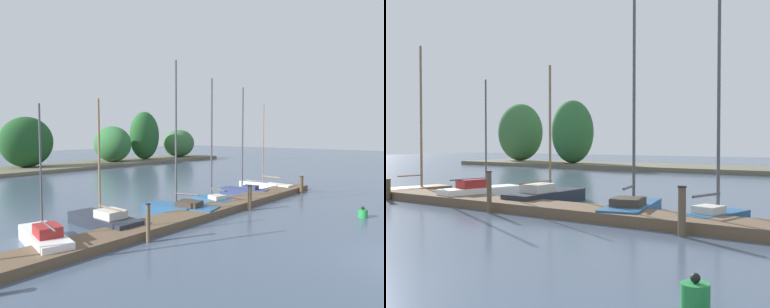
# 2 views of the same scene
# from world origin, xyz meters

# --- Properties ---
(dock_pier) EXTENTS (24.65, 1.80, 0.35)m
(dock_pier) POSITION_xyz_m (0.00, 10.00, 0.17)
(dock_pier) COLOR brown
(dock_pier) RESTS_ON ground
(sailboat_0) EXTENTS (1.76, 3.43, 7.45)m
(sailboat_0) POSITION_xyz_m (-11.72, 11.46, 0.39)
(sailboat_0) COLOR brown
(sailboat_0) RESTS_ON ground
(sailboat_1) EXTENTS (1.85, 4.10, 5.41)m
(sailboat_1) POSITION_xyz_m (-7.12, 11.34, 0.38)
(sailboat_1) COLOR white
(sailboat_1) RESTS_ON ground
(sailboat_2) EXTENTS (1.34, 4.34, 5.86)m
(sailboat_2) POSITION_xyz_m (-4.00, 12.07, 0.36)
(sailboat_2) COLOR #232833
(sailboat_2) RESTS_ON ground
(sailboat_3) EXTENTS (2.30, 4.45, 8.17)m
(sailboat_3) POSITION_xyz_m (0.42, 11.38, 0.37)
(sailboat_3) COLOR #285684
(sailboat_3) RESTS_ON ground
(sailboat_4) EXTENTS (1.64, 2.99, 7.56)m
(sailboat_4) POSITION_xyz_m (3.42, 11.39, 0.46)
(sailboat_4) COLOR #285684
(sailboat_4) RESTS_ON ground
(mooring_piling_0) EXTENTS (0.28, 0.28, 0.95)m
(mooring_piling_0) POSITION_xyz_m (-10.65, 8.95, 0.48)
(mooring_piling_0) COLOR #4C3D28
(mooring_piling_0) RESTS_ON ground
(mooring_piling_1) EXTENTS (0.20, 0.20, 1.54)m
(mooring_piling_1) POSITION_xyz_m (-4.15, 8.82, 0.78)
(mooring_piling_1) COLOR brown
(mooring_piling_1) RESTS_ON ground
(mooring_piling_2) EXTENTS (0.25, 0.25, 1.39)m
(mooring_piling_2) POSITION_xyz_m (3.34, 8.75, 0.70)
(mooring_piling_2) COLOR brown
(mooring_piling_2) RESTS_ON ground
(channel_buoy_0) EXTENTS (0.46, 0.46, 0.57)m
(channel_buoy_0) POSITION_xyz_m (5.68, 3.52, 0.22)
(channel_buoy_0) COLOR #23843D
(channel_buoy_0) RESTS_ON ground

